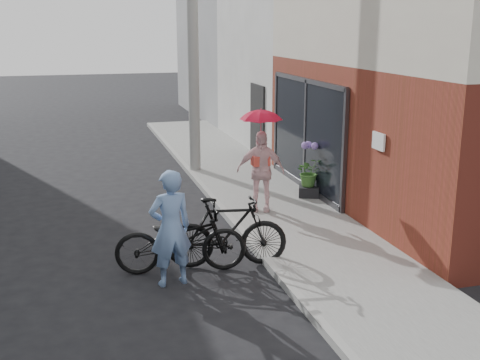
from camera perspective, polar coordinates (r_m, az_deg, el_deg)
name	(u,v)px	position (r m, az deg, el deg)	size (l,w,h in m)	color
ground	(205,263)	(9.96, -3.34, -7.82)	(80.00, 80.00, 0.00)	black
sidewalk	(284,213)	(12.31, 4.17, -3.12)	(2.20, 24.00, 0.12)	gray
curb	(229,218)	(11.97, -1.06, -3.59)	(0.12, 24.00, 0.12)	#9E9E99
plaster_building	(361,34)	(20.21, 11.36, 13.46)	(8.00, 6.00, 7.00)	silver
east_building_far	(285,31)	(26.63, 4.31, 13.89)	(8.00, 8.00, 7.00)	gray
utility_pole	(193,36)	(15.31, -4.50, 13.43)	(0.28, 0.28, 7.00)	#9E9E99
officer	(170,228)	(8.91, -6.61, -4.56)	(0.64, 0.42, 1.77)	#6C8DC0
bike_left	(181,239)	(9.45, -5.64, -5.63)	(0.71, 2.04, 1.07)	black
bike_right	(227,232)	(9.61, -1.24, -4.96)	(0.54, 1.93, 1.16)	black
kimono_woman	(260,171)	(12.05, 1.95, 0.85)	(0.96, 0.40, 1.63)	silver
parasol	(261,113)	(11.83, 2.00, 6.36)	(0.80, 0.80, 0.70)	#F41C49
planter	(309,191)	(13.30, 6.54, -1.04)	(0.43, 0.43, 0.23)	black
potted_plant	(309,172)	(13.19, 6.60, 0.78)	(0.58, 0.50, 0.64)	#3E702D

